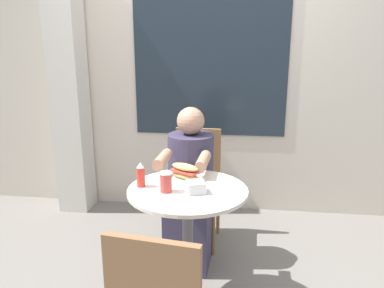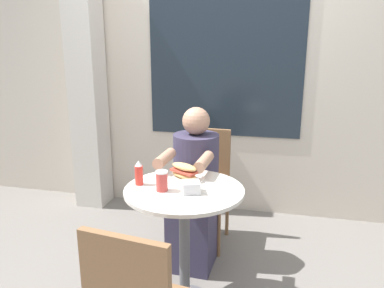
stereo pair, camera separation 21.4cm
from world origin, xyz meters
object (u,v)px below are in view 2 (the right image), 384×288
object	(u,v)px
diner_chair	(205,175)
seated_diner	(195,197)
sandwich_on_plate	(184,173)
condiment_bottle	(139,173)
cafe_table	(184,223)
drink_cup	(162,181)

from	to	relation	value
diner_chair	seated_diner	xyz separation A→B (m)	(-0.01, -0.35, -0.04)
sandwich_on_plate	condiment_bottle	bearing A→B (deg)	-149.61
cafe_table	drink_cup	bearing A→B (deg)	-152.18
drink_cup	seated_diner	bearing A→B (deg)	84.57
sandwich_on_plate	drink_cup	world-z (taller)	drink_cup
seated_diner	condiment_bottle	bearing A→B (deg)	70.12
cafe_table	condiment_bottle	world-z (taller)	condiment_bottle
cafe_table	seated_diner	size ratio (longest dim) A/B	0.68
diner_chair	seated_diner	bearing A→B (deg)	91.60
cafe_table	sandwich_on_plate	bearing A→B (deg)	104.14
diner_chair	sandwich_on_plate	world-z (taller)	diner_chair
cafe_table	diner_chair	world-z (taller)	diner_chair
diner_chair	seated_diner	world-z (taller)	seated_diner
sandwich_on_plate	condiment_bottle	world-z (taller)	condiment_bottle
seated_diner	condiment_bottle	distance (m)	0.62
seated_diner	cafe_table	bearing A→B (deg)	98.80
seated_diner	sandwich_on_plate	bearing A→B (deg)	95.78
seated_diner	drink_cup	distance (m)	0.64
seated_diner	drink_cup	bearing A→B (deg)	87.09
cafe_table	condiment_bottle	bearing A→B (deg)	179.07
sandwich_on_plate	drink_cup	size ratio (longest dim) A/B	2.10
cafe_table	drink_cup	world-z (taller)	drink_cup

